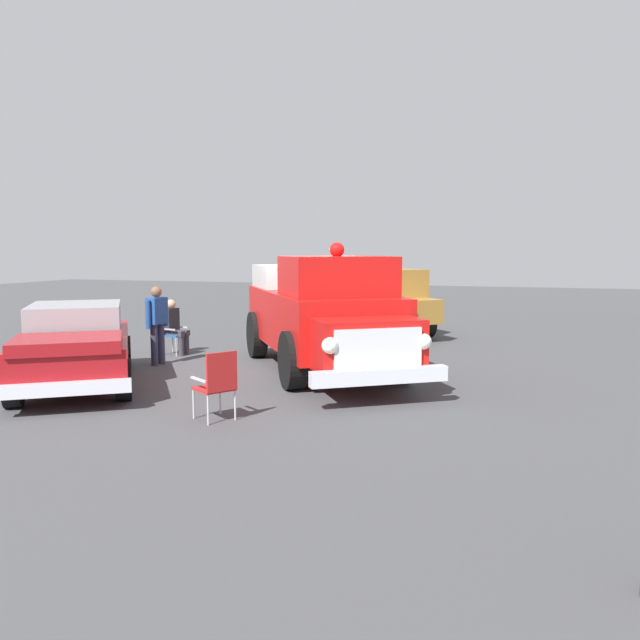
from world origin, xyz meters
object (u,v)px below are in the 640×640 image
object	(u,v)px
classic_hot_rod	(75,345)
lawn_chair_near_truck	(170,329)
lawn_chair_by_car	(218,381)
parked_pickup	(372,300)
vintage_fire_truck	(323,312)
spectator_standing	(157,320)
lawn_chair_spare	(404,323)
spectator_seated	(174,325)

from	to	relation	value
classic_hot_rod	lawn_chair_near_truck	size ratio (longest dim) A/B	4.56
lawn_chair_near_truck	lawn_chair_by_car	size ratio (longest dim) A/B	1.00
parked_pickup	lawn_chair_by_car	distance (m)	9.98
vintage_fire_truck	parked_pickup	size ratio (longest dim) A/B	1.28
spectator_standing	lawn_chair_by_car	bearing A→B (deg)	-48.52
parked_pickup	vintage_fire_truck	bearing A→B (deg)	-86.64
lawn_chair_spare	spectator_standing	size ratio (longest dim) A/B	0.61
vintage_fire_truck	lawn_chair_by_car	world-z (taller)	vintage_fire_truck
vintage_fire_truck	parked_pickup	world-z (taller)	vintage_fire_truck
classic_hot_rod	parked_pickup	size ratio (longest dim) A/B	0.97
classic_hot_rod	spectator_standing	xyz separation A→B (m)	(0.26, 2.31, 0.22)
lawn_chair_near_truck	spectator_standing	world-z (taller)	spectator_standing
classic_hot_rod	vintage_fire_truck	bearing A→B (deg)	35.43
parked_pickup	spectator_standing	bearing A→B (deg)	-117.19
vintage_fire_truck	spectator_seated	distance (m)	4.04
lawn_chair_near_truck	lawn_chair_spare	bearing A→B (deg)	30.18
lawn_chair_by_car	spectator_standing	world-z (taller)	spectator_standing
spectator_seated	spectator_standing	world-z (taller)	spectator_standing
vintage_fire_truck	lawn_chair_near_truck	size ratio (longest dim) A/B	6.04
lawn_chair_near_truck	vintage_fire_truck	bearing A→B (deg)	-12.26
lawn_chair_spare	vintage_fire_truck	bearing A→B (deg)	-104.41
classic_hot_rod	lawn_chair_near_truck	world-z (taller)	classic_hot_rod
vintage_fire_truck	lawn_chair_by_car	xyz separation A→B (m)	(-0.31, -4.10, -0.61)
parked_pickup	spectator_standing	world-z (taller)	parked_pickup
vintage_fire_truck	parked_pickup	xyz separation A→B (m)	(-0.34, 5.86, -0.21)
lawn_chair_near_truck	lawn_chair_spare	world-z (taller)	same
classic_hot_rod	parked_pickup	bearing A→B (deg)	67.92
lawn_chair_near_truck	spectator_standing	bearing A→B (deg)	-70.00
lawn_chair_near_truck	lawn_chair_by_car	distance (m)	6.23
classic_hot_rod	lawn_chair_by_car	size ratio (longest dim) A/B	4.56
lawn_chair_by_car	lawn_chair_spare	distance (m)	8.00
vintage_fire_truck	spectator_standing	world-z (taller)	vintage_fire_truck
parked_pickup	lawn_chair_by_car	size ratio (longest dim) A/B	4.71
classic_hot_rod	spectator_seated	distance (m)	3.58
parked_pickup	lawn_chair_spare	world-z (taller)	parked_pickup
classic_hot_rod	lawn_chair_by_car	xyz separation A→B (m)	(3.52, -1.38, -0.16)
lawn_chair_near_truck	spectator_seated	xyz separation A→B (m)	(0.13, -0.02, 0.11)
lawn_chair_near_truck	lawn_chair_spare	size ratio (longest dim) A/B	1.00
parked_pickup	spectator_standing	distance (m)	7.06
lawn_chair_by_car	spectator_standing	xyz separation A→B (m)	(-3.26, 3.69, 0.37)
classic_hot_rod	lawn_chair_by_car	distance (m)	3.78
vintage_fire_truck	lawn_chair_near_truck	distance (m)	4.18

